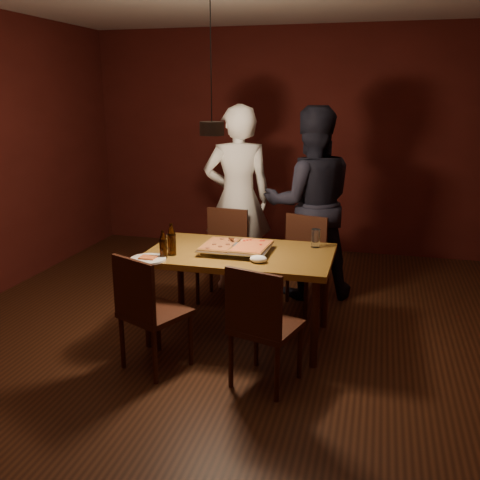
% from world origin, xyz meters
% --- Properties ---
extents(room_shell, '(6.00, 6.00, 6.00)m').
position_xyz_m(room_shell, '(0.00, 0.00, 1.40)').
color(room_shell, '#3D1E10').
rests_on(room_shell, ground).
extents(dining_table, '(1.50, 0.90, 0.75)m').
position_xyz_m(dining_table, '(0.16, 0.22, 0.68)').
color(dining_table, olive).
rests_on(dining_table, floor).
extents(chair_far_left, '(0.45, 0.45, 0.49)m').
position_xyz_m(chair_far_left, '(-0.23, 1.06, 0.54)').
color(chair_far_left, '#38190F').
rests_on(chair_far_left, floor).
extents(chair_far_right, '(0.52, 0.52, 0.49)m').
position_xyz_m(chair_far_right, '(0.56, 0.96, 0.54)').
color(chair_far_right, '#38190F').
rests_on(chair_far_right, floor).
extents(chair_near_left, '(0.56, 0.56, 0.49)m').
position_xyz_m(chair_near_left, '(-0.35, -0.51, 0.54)').
color(chair_near_left, '#38190F').
rests_on(chair_near_left, floor).
extents(chair_near_right, '(0.52, 0.52, 0.49)m').
position_xyz_m(chair_near_right, '(0.50, -0.54, 0.54)').
color(chair_near_right, '#38190F').
rests_on(chair_near_right, floor).
extents(pizza_tray, '(0.56, 0.46, 0.05)m').
position_xyz_m(pizza_tray, '(0.13, 0.21, 0.77)').
color(pizza_tray, silver).
rests_on(pizza_tray, dining_table).
extents(pizza_meat, '(0.25, 0.40, 0.02)m').
position_xyz_m(pizza_meat, '(-0.01, 0.20, 0.81)').
color(pizza_meat, maroon).
rests_on(pizza_meat, pizza_tray).
extents(pizza_cheese, '(0.29, 0.43, 0.02)m').
position_xyz_m(pizza_cheese, '(0.25, 0.22, 0.81)').
color(pizza_cheese, gold).
rests_on(pizza_cheese, pizza_tray).
extents(spatula, '(0.19, 0.25, 0.04)m').
position_xyz_m(spatula, '(0.11, 0.21, 0.81)').
color(spatula, silver).
rests_on(spatula, pizza_tray).
extents(beer_bottle_a, '(0.06, 0.06, 0.22)m').
position_xyz_m(beer_bottle_a, '(-0.38, -0.10, 0.86)').
color(beer_bottle_a, black).
rests_on(beer_bottle_a, dining_table).
extents(beer_bottle_b, '(0.07, 0.07, 0.26)m').
position_xyz_m(beer_bottle_b, '(-0.35, -0.00, 0.88)').
color(beer_bottle_b, black).
rests_on(beer_bottle_b, dining_table).
extents(water_glass_left, '(0.08, 0.08, 0.12)m').
position_xyz_m(water_glass_left, '(-0.42, 0.16, 0.81)').
color(water_glass_left, silver).
rests_on(water_glass_left, dining_table).
extents(water_glass_right, '(0.08, 0.08, 0.16)m').
position_xyz_m(water_glass_right, '(0.74, 0.51, 0.83)').
color(water_glass_right, silver).
rests_on(water_glass_right, dining_table).
extents(plate_slice, '(0.28, 0.28, 0.03)m').
position_xyz_m(plate_slice, '(-0.48, -0.18, 0.76)').
color(plate_slice, white).
rests_on(plate_slice, dining_table).
extents(napkin, '(0.13, 0.10, 0.06)m').
position_xyz_m(napkin, '(0.36, -0.02, 0.78)').
color(napkin, white).
rests_on(napkin, dining_table).
extents(diner_white, '(0.81, 0.66, 1.90)m').
position_xyz_m(diner_white, '(-0.17, 1.40, 0.95)').
color(diner_white, silver).
rests_on(diner_white, floor).
extents(diner_dark, '(1.09, 0.95, 1.89)m').
position_xyz_m(diner_dark, '(0.57, 1.36, 0.95)').
color(diner_dark, black).
rests_on(diner_dark, floor).
extents(pendant_lamp, '(0.18, 0.18, 1.10)m').
position_xyz_m(pendant_lamp, '(0.00, 0.00, 1.76)').
color(pendant_lamp, black).
rests_on(pendant_lamp, ceiling).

